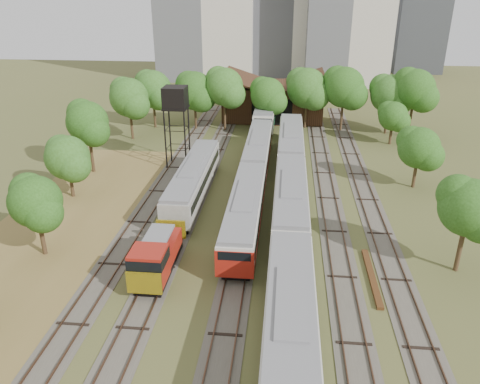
# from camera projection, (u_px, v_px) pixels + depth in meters

# --- Properties ---
(ground) EXTENTS (240.00, 240.00, 0.00)m
(ground) POSITION_uv_depth(u_px,v_px,m) (253.00, 376.00, 26.41)
(ground) COLOR #475123
(ground) RESTS_ON ground
(dry_grass_patch) EXTENTS (14.00, 60.00, 0.04)m
(dry_grass_patch) POSITION_uv_depth(u_px,v_px,m) (24.00, 278.00, 35.35)
(dry_grass_patch) COLOR brown
(dry_grass_patch) RESTS_ON ground
(tracks) EXTENTS (24.60, 80.00, 0.19)m
(tracks) POSITION_uv_depth(u_px,v_px,m) (264.00, 196.00, 49.24)
(tracks) COLOR #4C473D
(tracks) RESTS_ON ground
(railcar_red_set) EXTENTS (2.87, 34.57, 3.55)m
(railcar_red_set) POSITION_uv_depth(u_px,v_px,m) (253.00, 177.00, 49.25)
(railcar_red_set) COLOR black
(railcar_red_set) RESTS_ON ground
(railcar_green_set) EXTENTS (3.07, 52.07, 3.79)m
(railcar_green_set) POSITION_uv_depth(u_px,v_px,m) (291.00, 202.00, 43.12)
(railcar_green_set) COLOR black
(railcar_green_set) RESTS_ON ground
(railcar_rear) EXTENTS (3.06, 16.08, 3.78)m
(railcar_rear) POSITION_uv_depth(u_px,v_px,m) (266.00, 113.00, 74.04)
(railcar_rear) COLOR black
(railcar_rear) RESTS_ON ground
(shunter_locomotive) EXTENTS (2.51, 8.10, 3.29)m
(shunter_locomotive) POSITION_uv_depth(u_px,v_px,m) (156.00, 258.00, 35.00)
(shunter_locomotive) COLOR black
(shunter_locomotive) RESTS_ON ground
(old_grey_coach) EXTENTS (2.83, 18.00, 3.50)m
(old_grey_coach) POSITION_uv_depth(u_px,v_px,m) (194.00, 180.00, 48.36)
(old_grey_coach) COLOR black
(old_grey_coach) RESTS_ON ground
(water_tower) EXTENTS (2.78, 2.78, 9.65)m
(water_tower) POSITION_uv_depth(u_px,v_px,m) (175.00, 100.00, 54.58)
(water_tower) COLOR black
(water_tower) RESTS_ON ground
(rail_pile_far) EXTENTS (0.48, 7.72, 0.25)m
(rail_pile_far) POSITION_uv_depth(u_px,v_px,m) (372.00, 277.00, 35.24)
(rail_pile_far) COLOR #533117
(rail_pile_far) RESTS_ON ground
(maintenance_shed) EXTENTS (16.45, 11.55, 7.58)m
(maintenance_shed) POSITION_uv_depth(u_px,v_px,m) (273.00, 100.00, 78.18)
(maintenance_shed) COLOR #321F12
(maintenance_shed) RESTS_ON ground
(tree_band_left) EXTENTS (8.04, 55.97, 8.72)m
(tree_band_left) POSITION_uv_depth(u_px,v_px,m) (52.00, 160.00, 43.84)
(tree_band_left) COLOR #382616
(tree_band_left) RESTS_ON ground
(tree_band_far) EXTENTS (44.08, 9.31, 9.79)m
(tree_band_far) POSITION_uv_depth(u_px,v_px,m) (287.00, 90.00, 69.36)
(tree_band_far) COLOR #382616
(tree_band_far) RESTS_ON ground
(tree_band_right) EXTENTS (5.21, 36.46, 7.57)m
(tree_band_right) POSITION_uv_depth(u_px,v_px,m) (422.00, 151.00, 48.10)
(tree_band_right) COLOR #382616
(tree_band_right) RESTS_ON ground
(tower_far_right) EXTENTS (12.00, 12.00, 28.00)m
(tower_far_right) POSITION_uv_depth(u_px,v_px,m) (420.00, 14.00, 117.93)
(tower_far_right) COLOR #383B3F
(tower_far_right) RESTS_ON ground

